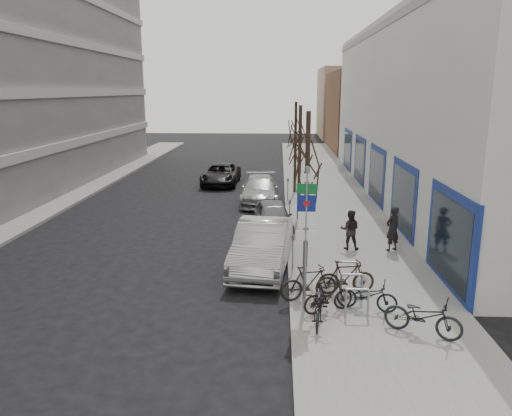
# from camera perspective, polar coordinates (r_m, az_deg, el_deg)

# --- Properties ---
(ground) EXTENTS (120.00, 120.00, 0.00)m
(ground) POSITION_cam_1_polar(r_m,az_deg,el_deg) (14.62, -4.15, -11.67)
(ground) COLOR black
(ground) RESTS_ON ground
(sidewalk_east) EXTENTS (5.00, 70.00, 0.15)m
(sidewalk_east) POSITION_cam_1_polar(r_m,az_deg,el_deg) (24.11, 9.38, -1.49)
(sidewalk_east) COLOR slate
(sidewalk_east) RESTS_ON ground
(sidewalk_west) EXTENTS (3.00, 70.00, 0.15)m
(sidewalk_west) POSITION_cam_1_polar(r_m,az_deg,el_deg) (27.08, -25.27, -0.97)
(sidewalk_west) COLOR slate
(sidewalk_west) RESTS_ON ground
(brick_building_far) EXTENTS (12.00, 14.00, 8.00)m
(brick_building_far) POSITION_cam_1_polar(r_m,az_deg,el_deg) (54.39, 14.98, 10.62)
(brick_building_far) COLOR brown
(brick_building_far) RESTS_ON ground
(tan_building_far) EXTENTS (13.00, 12.00, 9.00)m
(tan_building_far) POSITION_cam_1_polar(r_m,az_deg,el_deg) (69.19, 12.81, 11.64)
(tan_building_far) COLOR #937A5B
(tan_building_far) RESTS_ON ground
(highway_sign_pole) EXTENTS (0.55, 0.10, 4.20)m
(highway_sign_pole) POSITION_cam_1_polar(r_m,az_deg,el_deg) (13.67, 5.71, -2.49)
(highway_sign_pole) COLOR gray
(highway_sign_pole) RESTS_ON ground
(bike_rack) EXTENTS (0.66, 2.26, 0.83)m
(bike_rack) POSITION_cam_1_polar(r_m,az_deg,el_deg) (14.97, 10.85, -8.52)
(bike_rack) COLOR gray
(bike_rack) RESTS_ON sidewalk_east
(tree_near) EXTENTS (1.80, 1.80, 5.50)m
(tree_near) POSITION_cam_1_polar(r_m,az_deg,el_deg) (16.80, 5.92, 6.20)
(tree_near) COLOR black
(tree_near) RESTS_ON ground
(tree_mid) EXTENTS (1.80, 1.80, 5.50)m
(tree_mid) POSITION_cam_1_polar(r_m,az_deg,el_deg) (23.26, 5.05, 8.19)
(tree_mid) COLOR black
(tree_mid) RESTS_ON ground
(tree_far) EXTENTS (1.80, 1.80, 5.50)m
(tree_far) POSITION_cam_1_polar(r_m,az_deg,el_deg) (29.73, 4.56, 9.32)
(tree_far) COLOR black
(tree_far) RESTS_ON ground
(meter_front) EXTENTS (0.10, 0.08, 1.27)m
(meter_front) POSITION_cam_1_polar(r_m,az_deg,el_deg) (16.99, 4.24, -4.72)
(meter_front) COLOR gray
(meter_front) RESTS_ON sidewalk_east
(meter_mid) EXTENTS (0.10, 0.08, 1.27)m
(meter_mid) POSITION_cam_1_polar(r_m,az_deg,el_deg) (22.28, 3.88, -0.33)
(meter_mid) COLOR gray
(meter_mid) RESTS_ON sidewalk_east
(meter_back) EXTENTS (0.10, 0.08, 1.27)m
(meter_back) POSITION_cam_1_polar(r_m,az_deg,el_deg) (27.66, 3.66, 2.36)
(meter_back) COLOR gray
(meter_back) RESTS_ON sidewalk_east
(bike_near_left) EXTENTS (0.79, 1.93, 1.14)m
(bike_near_left) POSITION_cam_1_polar(r_m,az_deg,el_deg) (13.48, 7.28, -10.63)
(bike_near_left) COLOR black
(bike_near_left) RESTS_ON sidewalk_east
(bike_near_right) EXTENTS (1.61, 1.08, 0.95)m
(bike_near_right) POSITION_cam_1_polar(r_m,az_deg,el_deg) (14.13, 8.30, -9.93)
(bike_near_right) COLOR black
(bike_near_right) RESTS_ON sidewalk_east
(bike_mid_curb) EXTENTS (1.77, 0.95, 1.03)m
(bike_mid_curb) POSITION_cam_1_polar(r_m,az_deg,el_deg) (14.43, 12.57, -9.43)
(bike_mid_curb) COLOR black
(bike_mid_curb) RESTS_ON sidewalk_east
(bike_mid_inner) EXTENTS (1.84, 0.99, 1.07)m
(bike_mid_inner) POSITION_cam_1_polar(r_m,az_deg,el_deg) (14.83, 6.09, -8.46)
(bike_mid_inner) COLOR black
(bike_mid_inner) RESTS_ON sidewalk_east
(bike_far_curb) EXTENTS (2.00, 1.40, 1.19)m
(bike_far_curb) POSITION_cam_1_polar(r_m,az_deg,el_deg) (13.40, 18.57, -11.30)
(bike_far_curb) COLOR black
(bike_far_curb) RESTS_ON sidewalk_east
(bike_far_inner) EXTENTS (1.84, 0.80, 1.08)m
(bike_far_inner) POSITION_cam_1_polar(r_m,az_deg,el_deg) (15.40, 10.26, -7.74)
(bike_far_inner) COLOR black
(bike_far_inner) RESTS_ON sidewalk_east
(parked_car_front) EXTENTS (2.26, 5.23, 1.68)m
(parked_car_front) POSITION_cam_1_polar(r_m,az_deg,el_deg) (17.56, 0.71, -4.35)
(parked_car_front) COLOR #A3A2A7
(parked_car_front) RESTS_ON ground
(parked_car_mid) EXTENTS (2.01, 4.11, 1.35)m
(parked_car_mid) POSITION_cam_1_polar(r_m,az_deg,el_deg) (22.25, 1.95, -0.97)
(parked_car_mid) COLOR #55555A
(parked_car_mid) RESTS_ON ground
(parked_car_back) EXTENTS (2.11, 5.06, 1.46)m
(parked_car_back) POSITION_cam_1_polar(r_m,az_deg,el_deg) (27.81, 0.44, 2.06)
(parked_car_back) COLOR #939397
(parked_car_back) RESTS_ON ground
(lane_car) EXTENTS (2.38, 4.98, 1.37)m
(lane_car) POSITION_cam_1_polar(r_m,az_deg,el_deg) (33.39, -4.03, 3.86)
(lane_car) COLOR black
(lane_car) RESTS_ON ground
(pedestrian_near) EXTENTS (0.76, 0.70, 1.74)m
(pedestrian_near) POSITION_cam_1_polar(r_m,az_deg,el_deg) (19.72, 15.35, -2.30)
(pedestrian_near) COLOR black
(pedestrian_near) RESTS_ON sidewalk_east
(pedestrian_far) EXTENTS (0.63, 0.48, 1.57)m
(pedestrian_far) POSITION_cam_1_polar(r_m,az_deg,el_deg) (19.57, 10.69, -2.42)
(pedestrian_far) COLOR black
(pedestrian_far) RESTS_ON sidewalk_east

